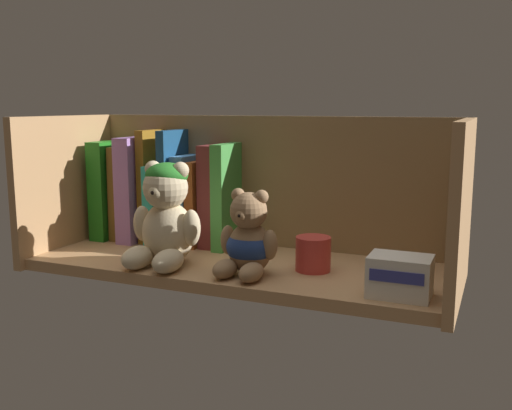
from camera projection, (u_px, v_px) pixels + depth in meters
The scene contains 18 objects.
shelf_board at pixel (238, 267), 104.47cm from camera, with size 72.33×26.58×2.00cm, color tan.
shelf_back_panel at pixel (267, 187), 114.93cm from camera, with size 74.73×1.20×27.39cm, color olive.
shelf_side_panel_left at pixel (68, 186), 116.53cm from camera, with size 1.60×28.98×27.39cm, color tan.
shelf_side_panel_right at pixel (461, 212), 88.12cm from camera, with size 1.60×28.98×27.39cm, color tan.
book_0 at pixel (115, 188), 124.18cm from camera, with size 3.56×14.01×20.10cm, color #1B711A.
book_1 at pixel (129, 192), 122.97cm from camera, with size 2.30×11.46×19.10cm, color brown.
book_2 at pixel (142, 188), 121.50cm from camera, with size 3.59×14.75×21.08cm, color #A371BA.
book_3 at pixel (155, 185), 120.16cm from camera, with size 1.82×10.96×22.54cm, color #8F5F17.
book_4 at pixel (167, 202), 119.75cm from camera, with size 2.40×14.24×15.78cm, color #2DB6A6.
book_5 at pixel (177, 186), 118.20cm from camera, with size 1.76×12.28×22.60cm, color navy.
book_6 at pixel (189, 199), 117.56cm from camera, with size 2.82×10.15×17.67cm, color teal.
book_7 at pixel (202, 203), 116.57cm from camera, with size 1.89×10.76×16.68cm, color #9E4D1F.
book_8 at pixel (215, 196), 115.19cm from camera, with size 2.98×9.23×19.88cm, color maroon.
book_9 at pixel (229, 196), 113.95cm from camera, with size 2.39×11.40×20.23cm, color #3E913D.
teddy_bear_larger at pixel (165, 216), 101.46cm from camera, with size 12.99×13.10×17.97cm.
teddy_bear_smaller at pixel (248, 241), 95.80cm from camera, with size 10.33×10.83×14.11cm.
pillar_candle at pixel (313, 254), 98.20cm from camera, with size 5.91×5.91×5.78cm, color #C63833.
small_product_box at pixel (400, 276), 85.10cm from camera, with size 8.92×6.49×6.04cm.
Camera 1 is at (42.43, -91.82, 29.55)cm, focal length 41.33 mm.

